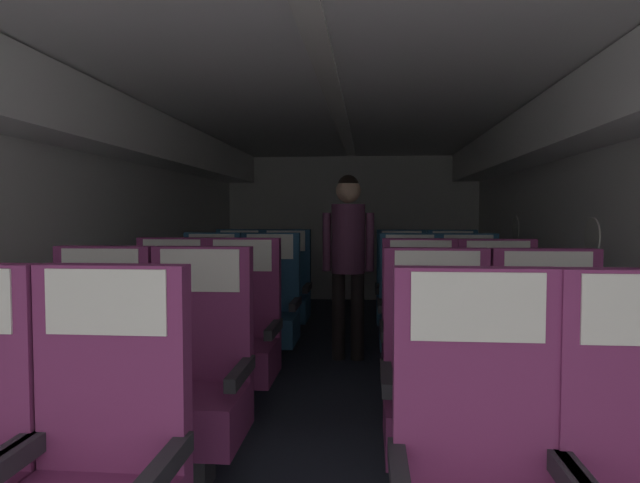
% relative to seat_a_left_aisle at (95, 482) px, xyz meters
% --- Properties ---
extents(ground, '(3.81, 8.42, 0.02)m').
position_rel_seat_a_left_aisle_xyz_m(ground, '(0.55, 2.43, -0.46)').
color(ground, '#2D3342').
extents(fuselage_shell, '(3.69, 8.07, 2.09)m').
position_rel_seat_a_left_aisle_xyz_m(fuselage_shell, '(0.55, 2.69, 1.09)').
color(fuselage_shell, silver).
rests_on(fuselage_shell, ground).
extents(seat_a_left_aisle, '(0.50, 0.48, 1.07)m').
position_rel_seat_a_left_aisle_xyz_m(seat_a_left_aisle, '(0.00, 0.00, 0.00)').
color(seat_a_left_aisle, '#38383D').
rests_on(seat_a_left_aisle, ground).
extents(seat_b_left_window, '(0.50, 0.48, 1.07)m').
position_rel_seat_a_left_aisle_xyz_m(seat_b_left_window, '(-0.48, 0.94, 0.00)').
color(seat_b_left_window, '#38383D').
rests_on(seat_b_left_window, ground).
extents(seat_b_left_aisle, '(0.50, 0.48, 1.07)m').
position_rel_seat_a_left_aisle_xyz_m(seat_b_left_aisle, '(0.00, 0.94, 0.00)').
color(seat_b_left_aisle, '#38383D').
rests_on(seat_b_left_aisle, ground).
extents(seat_b_right_aisle, '(0.50, 0.48, 1.07)m').
position_rel_seat_a_left_aisle_xyz_m(seat_b_right_aisle, '(1.58, 0.93, 0.00)').
color(seat_b_right_aisle, '#38383D').
rests_on(seat_b_right_aisle, ground).
extents(seat_b_right_window, '(0.50, 0.48, 1.07)m').
position_rel_seat_a_left_aisle_xyz_m(seat_b_right_window, '(1.10, 0.93, 0.00)').
color(seat_b_right_window, '#38383D').
rests_on(seat_b_right_window, ground).
extents(seat_c_left_window, '(0.50, 0.48, 1.07)m').
position_rel_seat_a_left_aisle_xyz_m(seat_c_left_window, '(-0.48, 1.89, 0.00)').
color(seat_c_left_window, '#38383D').
rests_on(seat_c_left_window, ground).
extents(seat_c_left_aisle, '(0.50, 0.48, 1.07)m').
position_rel_seat_a_left_aisle_xyz_m(seat_c_left_aisle, '(-0.01, 1.89, 0.00)').
color(seat_c_left_aisle, '#38383D').
rests_on(seat_c_left_aisle, ground).
extents(seat_c_right_aisle, '(0.50, 0.48, 1.07)m').
position_rel_seat_a_left_aisle_xyz_m(seat_c_right_aisle, '(1.58, 1.88, 0.00)').
color(seat_c_right_aisle, '#38383D').
rests_on(seat_c_right_aisle, ground).
extents(seat_c_right_window, '(0.50, 0.48, 1.07)m').
position_rel_seat_a_left_aisle_xyz_m(seat_c_right_window, '(1.11, 1.90, 0.00)').
color(seat_c_right_window, '#38383D').
rests_on(seat_c_right_window, ground).
extents(seat_d_left_window, '(0.50, 0.48, 1.07)m').
position_rel_seat_a_left_aisle_xyz_m(seat_d_left_window, '(-0.49, 2.85, 0.00)').
color(seat_d_left_window, '#38383D').
rests_on(seat_d_left_window, ground).
extents(seat_d_left_aisle, '(0.50, 0.48, 1.07)m').
position_rel_seat_a_left_aisle_xyz_m(seat_d_left_aisle, '(-0.01, 2.85, 0.00)').
color(seat_d_left_aisle, '#38383D').
rests_on(seat_d_left_aisle, ground).
extents(seat_d_right_aisle, '(0.50, 0.48, 1.07)m').
position_rel_seat_a_left_aisle_xyz_m(seat_d_right_aisle, '(1.57, 2.84, 0.00)').
color(seat_d_right_aisle, '#38383D').
rests_on(seat_d_right_aisle, ground).
extents(seat_d_right_window, '(0.50, 0.48, 1.07)m').
position_rel_seat_a_left_aisle_xyz_m(seat_d_right_window, '(1.11, 2.84, 0.00)').
color(seat_d_right_window, '#38383D').
rests_on(seat_d_right_window, ground).
extents(seat_e_left_window, '(0.50, 0.48, 1.07)m').
position_rel_seat_a_left_aisle_xyz_m(seat_e_left_window, '(-0.48, 3.79, 0.00)').
color(seat_e_left_window, '#38383D').
rests_on(seat_e_left_window, ground).
extents(seat_e_left_aisle, '(0.50, 0.48, 1.07)m').
position_rel_seat_a_left_aisle_xyz_m(seat_e_left_aisle, '(-0.02, 3.80, 0.00)').
color(seat_e_left_aisle, '#38383D').
rests_on(seat_e_left_aisle, ground).
extents(seat_e_right_aisle, '(0.50, 0.48, 1.07)m').
position_rel_seat_a_left_aisle_xyz_m(seat_e_right_aisle, '(1.58, 3.79, 0.00)').
color(seat_e_right_aisle, '#38383D').
rests_on(seat_e_right_aisle, ground).
extents(seat_e_right_window, '(0.50, 0.48, 1.07)m').
position_rel_seat_a_left_aisle_xyz_m(seat_e_right_window, '(1.10, 3.80, 0.00)').
color(seat_e_right_window, '#38383D').
rests_on(seat_e_right_window, ground).
extents(flight_attendant, '(0.43, 0.28, 1.55)m').
position_rel_seat_a_left_aisle_xyz_m(flight_attendant, '(0.62, 3.15, 0.50)').
color(flight_attendant, black).
rests_on(flight_attendant, ground).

